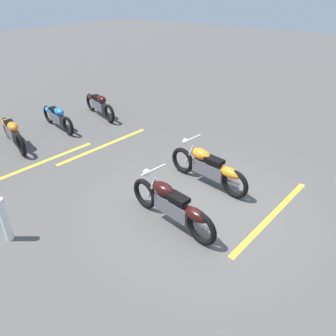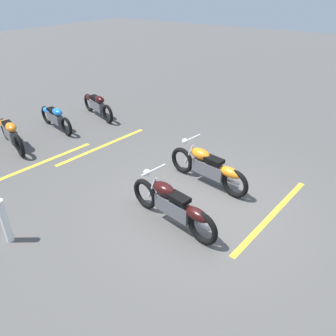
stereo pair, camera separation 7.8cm
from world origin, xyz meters
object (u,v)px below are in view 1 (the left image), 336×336
at_px(motorcycle_row_left, 57,116).
at_px(motorcycle_dark_foreground, 173,205).
at_px(motorcycle_bright_foreground, 209,168).
at_px(motorcycle_row_far_left, 99,104).
at_px(bollard_post, 5,220).
at_px(motorcycle_row_center, 12,132).

bearing_deg(motorcycle_row_left, motorcycle_dark_foreground, -5.35).
bearing_deg(motorcycle_bright_foreground, motorcycle_row_far_left, -8.78).
bearing_deg(bollard_post, motorcycle_row_far_left, -58.74).
distance_m(motorcycle_row_left, motorcycle_row_center, 1.58).
distance_m(motorcycle_bright_foreground, motorcycle_row_far_left, 5.72).
xyz_separation_m(motorcycle_bright_foreground, motorcycle_row_far_left, (5.45, -1.74, -0.03)).
xyz_separation_m(motorcycle_bright_foreground, motorcycle_row_left, (5.72, -0.14, -0.05)).
bearing_deg(motorcycle_row_left, bollard_post, -35.37).
xyz_separation_m(motorcycle_row_far_left, motorcycle_row_left, (0.27, 1.60, -0.03)).
relative_size(motorcycle_bright_foreground, motorcycle_dark_foreground, 1.00).
relative_size(motorcycle_dark_foreground, motorcycle_row_center, 1.07).
distance_m(motorcycle_row_left, bollard_post, 5.39).
height_order(motorcycle_bright_foreground, motorcycle_row_center, motorcycle_bright_foreground).
distance_m(motorcycle_dark_foreground, motorcycle_row_far_left, 6.58).
height_order(motorcycle_row_far_left, motorcycle_row_left, motorcycle_row_far_left).
bearing_deg(motorcycle_row_far_left, bollard_post, -40.33).
bearing_deg(motorcycle_row_center, motorcycle_row_left, 109.30).
bearing_deg(motorcycle_bright_foreground, motorcycle_row_center, 23.21).
bearing_deg(motorcycle_row_left, motorcycle_bright_foreground, 10.59).
bearing_deg(bollard_post, motorcycle_bright_foreground, -118.38).
xyz_separation_m(motorcycle_row_left, motorcycle_row_center, (-0.05, 1.58, 0.03)).
bearing_deg(motorcycle_row_far_left, motorcycle_row_center, -75.59).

